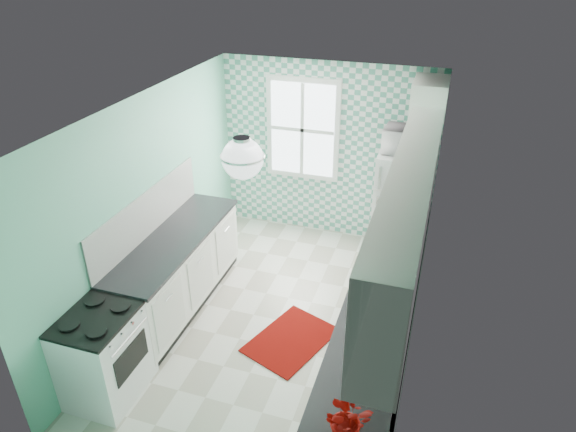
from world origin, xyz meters
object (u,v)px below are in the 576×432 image
(sink, at_px, (398,240))
(fruit_bowl, at_px, (361,378))
(stove, at_px, (104,354))
(potted_plant, at_px, (348,420))
(microwave, at_px, (408,141))
(fridge, at_px, (400,207))
(ceiling_light, at_px, (242,158))

(sink, distance_m, fruit_bowl, 2.18)
(stove, xyz_separation_m, sink, (2.40, 2.14, 0.46))
(sink, bearing_deg, potted_plant, -92.54)
(fruit_bowl, bearing_deg, microwave, 91.56)
(fridge, bearing_deg, sink, -84.99)
(sink, bearing_deg, fridge, 92.29)
(stove, relative_size, fruit_bowl, 3.63)
(stove, height_order, sink, sink)
(stove, xyz_separation_m, fruit_bowl, (2.40, -0.04, 0.50))
(microwave, bearing_deg, stove, 58.56)
(sink, bearing_deg, stove, -140.76)
(ceiling_light, xyz_separation_m, potted_plant, (1.20, -1.25, -1.21))
(fruit_bowl, xyz_separation_m, microwave, (-0.09, 3.31, 0.71))
(stove, bearing_deg, sink, 42.08)
(fridge, bearing_deg, microwave, 54.74)
(stove, distance_m, potted_plant, 2.55)
(fridge, height_order, potted_plant, fridge)
(ceiling_light, xyz_separation_m, fruit_bowl, (1.20, -0.72, -1.35))
(fruit_bowl, bearing_deg, ceiling_light, 149.08)
(stove, distance_m, microwave, 4.18)
(sink, distance_m, microwave, 1.36)
(fridge, xyz_separation_m, sink, (0.09, -1.13, 0.17))
(potted_plant, xyz_separation_m, microwave, (-0.09, 3.84, 0.57))
(sink, bearing_deg, ceiling_light, -131.98)
(fruit_bowl, distance_m, potted_plant, 0.55)
(ceiling_light, distance_m, fruit_bowl, 1.95)
(microwave, bearing_deg, fridge, 58.25)
(fruit_bowl, relative_size, potted_plant, 0.72)
(stove, distance_m, fruit_bowl, 2.45)
(stove, bearing_deg, ceiling_light, 29.99)
(fridge, bearing_deg, potted_plant, -88.39)
(potted_plant, bearing_deg, sink, 89.92)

